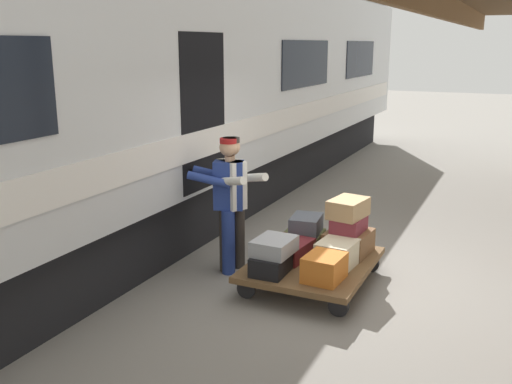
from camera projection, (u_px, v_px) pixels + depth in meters
name	position (u px, v px, depth m)	size (l,w,h in m)	color
ground_plane	(361.00, 281.00, 7.07)	(60.00, 60.00, 0.00)	gray
train_car	(110.00, 99.00, 8.04)	(3.02, 21.73, 4.00)	silver
luggage_cart	(312.00, 265.00, 6.91)	(1.35, 1.71, 0.29)	brown
suitcase_olive_duffel	(302.00, 239.00, 7.42)	(0.48, 0.60, 0.17)	brown
suitcase_black_hardshell	(273.00, 262.00, 6.59)	(0.36, 0.62, 0.22)	black
suitcase_cream_canvas	(337.00, 254.00, 6.74)	(0.41, 0.47, 0.29)	beige
suitcase_orange_carryall	(324.00, 268.00, 6.33)	(0.39, 0.46, 0.28)	#CC6B23
suitcase_maroon_trunk	(289.00, 249.00, 7.00)	(0.47, 0.56, 0.21)	maroon
suitcase_brown_leather	(349.00, 242.00, 7.16)	(0.50, 0.58, 0.28)	brown
suitcase_burgundy_valise	(349.00, 224.00, 7.09)	(0.34, 0.48, 0.19)	maroon
suitcase_gray_aluminum	(274.00, 246.00, 6.53)	(0.40, 0.50, 0.18)	#9EA0A5
suitcase_tan_vintage	(348.00, 208.00, 7.05)	(0.37, 0.52, 0.23)	tan
suitcase_slate_roller	(306.00, 224.00, 7.39)	(0.36, 0.47, 0.22)	#4C515B
porter_in_overalls	(227.00, 200.00, 7.17)	(0.73, 0.57, 1.70)	navy
porter_by_door	(233.00, 200.00, 7.21)	(0.74, 0.62, 1.70)	#332D28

